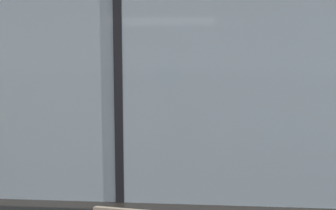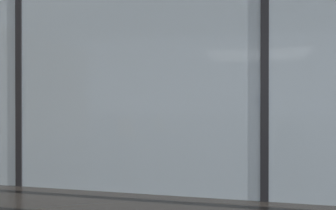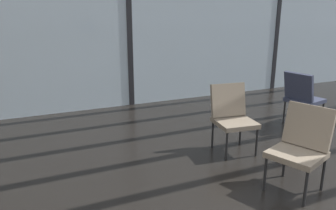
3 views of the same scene
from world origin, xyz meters
name	(u,v)px [view 1 (image 1 of 3)]	position (x,y,z in m)	size (l,w,h in m)	color
glass_curtain_wall	(119,60)	(0.00, 5.20, 1.69)	(14.00, 0.08, 3.39)	silver
window_mullion_1	(119,60)	(0.00, 5.20, 1.69)	(0.10, 0.12, 3.39)	black
parked_airplane	(148,48)	(-0.49, 11.56, 1.89)	(12.91, 3.79, 3.79)	silver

